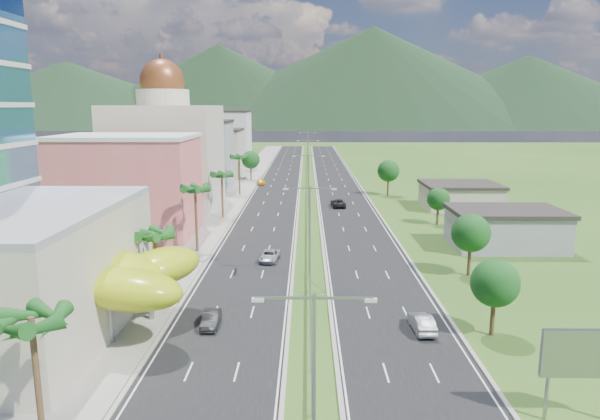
{
  "coord_description": "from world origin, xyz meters",
  "views": [
    {
      "loc": [
        -0.39,
        -49.42,
        19.88
      ],
      "look_at": [
        -1.19,
        16.64,
        7.0
      ],
      "focal_mm": 32.0,
      "sensor_mm": 36.0,
      "label": 1
    }
  ],
  "objects": [
    {
      "name": "midrise_beige",
      "position": [
        -27.0,
        102.0,
        6.5
      ],
      "size": [
        16.0,
        15.0,
        13.0
      ],
      "primitive_type": "cube",
      "color": "#B5A795",
      "rests_on": "ground"
    },
    {
      "name": "leafy_tree_lfar",
      "position": [
        -15.5,
        95.0,
        5.58
      ],
      "size": [
        4.9,
        4.9,
        8.05
      ],
      "color": "#47301C",
      "rests_on": "ground"
    },
    {
      "name": "streetlight_median_d",
      "position": [
        0.0,
        95.0,
        6.75
      ],
      "size": [
        6.04,
        0.25,
        11.0
      ],
      "color": "gray",
      "rests_on": "ground"
    },
    {
      "name": "road_right",
      "position": [
        7.5,
        90.0,
        0.02
      ],
      "size": [
        11.0,
        260.0,
        0.04
      ],
      "primitive_type": "cube",
      "color": "black",
      "rests_on": "ground"
    },
    {
      "name": "midrise_grey",
      "position": [
        -27.0,
        80.0,
        8.0
      ],
      "size": [
        16.0,
        15.0,
        16.0
      ],
      "primitive_type": "cube",
      "color": "gray",
      "rests_on": "ground"
    },
    {
      "name": "leafy_tree_rb",
      "position": [
        19.0,
        12.0,
        5.18
      ],
      "size": [
        4.55,
        4.55,
        7.47
      ],
      "color": "#47301C",
      "rests_on": "ground"
    },
    {
      "name": "leafy_tree_rc",
      "position": [
        22.0,
        40.0,
        4.37
      ],
      "size": [
        3.85,
        3.85,
        6.33
      ],
      "color": "#47301C",
      "rests_on": "ground"
    },
    {
      "name": "leafy_tree_rd",
      "position": [
        18.0,
        70.0,
        5.58
      ],
      "size": [
        4.9,
        4.9,
        8.05
      ],
      "color": "#47301C",
      "rests_on": "ground"
    },
    {
      "name": "mountain_ridge",
      "position": [
        60.0,
        450.0,
        0.0
      ],
      "size": [
        860.0,
        140.0,
        90.0
      ],
      "primitive_type": null,
      "color": "black",
      "rests_on": "ground"
    },
    {
      "name": "palm_tree_d",
      "position": [
        -15.5,
        45.0,
        7.54
      ],
      "size": [
        3.6,
        3.6,
        8.6
      ],
      "color": "#47301C",
      "rests_on": "ground"
    },
    {
      "name": "car_dark_far_right",
      "position": [
        5.97,
        55.85,
        0.82
      ],
      "size": [
        2.98,
        5.78,
        1.56
      ],
      "primitive_type": "imported",
      "rotation": [
        0.0,
        0.0,
        3.21
      ],
      "color": "black",
      "rests_on": "road_right"
    },
    {
      "name": "pink_shophouse",
      "position": [
        -28.0,
        32.0,
        7.5
      ],
      "size": [
        20.0,
        15.0,
        15.0
      ],
      "primitive_type": "cube",
      "color": "#D95963",
      "rests_on": "ground"
    },
    {
      "name": "palm_tree_e",
      "position": [
        -15.5,
        70.0,
        8.31
      ],
      "size": [
        3.6,
        3.6,
        9.4
      ],
      "color": "#47301C",
      "rests_on": "ground"
    },
    {
      "name": "lime_canopy",
      "position": [
        -20.0,
        -4.0,
        4.99
      ],
      "size": [
        18.0,
        15.0,
        7.4
      ],
      "color": "#A5BB12",
      "rests_on": "ground"
    },
    {
      "name": "palm_tree_b",
      "position": [
        -15.5,
        2.0,
        7.06
      ],
      "size": [
        3.6,
        3.6,
        8.1
      ],
      "color": "#47301C",
      "rests_on": "ground"
    },
    {
      "name": "median_guardrail",
      "position": [
        0.0,
        71.99,
        0.62
      ],
      "size": [
        0.1,
        216.06,
        0.76
      ],
      "color": "gray",
      "rests_on": "ground"
    },
    {
      "name": "car_silver_right",
      "position": [
        9.98,
        -4.25,
        0.82
      ],
      "size": [
        1.87,
        4.79,
        1.55
      ],
      "primitive_type": "imported",
      "rotation": [
        0.0,
        0.0,
        3.19
      ],
      "color": "#929498",
      "rests_on": "road_right"
    },
    {
      "name": "road_left",
      "position": [
        -7.5,
        90.0,
        0.02
      ],
      "size": [
        11.0,
        260.0,
        0.04
      ],
      "primitive_type": "cube",
      "color": "black",
      "rests_on": "ground"
    },
    {
      "name": "car_silver_mid_left",
      "position": [
        -5.16,
        17.66,
        0.72
      ],
      "size": [
        2.74,
        5.07,
        1.35
      ],
      "primitive_type": "imported",
      "rotation": [
        0.0,
        0.0,
        -0.1
      ],
      "color": "#9EA1A5",
      "rests_on": "road_left"
    },
    {
      "name": "motorcycle",
      "position": [
        -8.9,
        12.11,
        0.59
      ],
      "size": [
        0.52,
        1.71,
        1.09
      ],
      "primitive_type": "imported",
      "rotation": [
        0.0,
        0.0,
        0.01
      ],
      "color": "black",
      "rests_on": "road_left"
    },
    {
      "name": "ground",
      "position": [
        0.0,
        0.0,
        0.0
      ],
      "size": [
        500.0,
        500.0,
        0.0
      ],
      "primitive_type": "plane",
      "color": "#2D5119",
      "rests_on": "ground"
    },
    {
      "name": "car_dark_left",
      "position": [
        -9.11,
        -3.48,
        0.73
      ],
      "size": [
        1.53,
        4.19,
        1.37
      ],
      "primitive_type": "imported",
      "rotation": [
        0.0,
        0.0,
        0.02
      ],
      "color": "black",
      "rests_on": "road_left"
    },
    {
      "name": "midrise_white",
      "position": [
        -27.0,
        125.0,
        9.0
      ],
      "size": [
        16.0,
        15.0,
        18.0
      ],
      "primitive_type": "cube",
      "color": "silver",
      "rests_on": "ground"
    },
    {
      "name": "leafy_tree_ra",
      "position": [
        16.0,
        -5.0,
        4.78
      ],
      "size": [
        4.2,
        4.2,
        6.9
      ],
      "color": "#47301C",
      "rests_on": "ground"
    },
    {
      "name": "shed_far",
      "position": [
        30.0,
        55.0,
        2.2
      ],
      "size": [
        14.0,
        12.0,
        4.4
      ],
      "primitive_type": "cube",
      "color": "#B5A795",
      "rests_on": "ground"
    },
    {
      "name": "streetlight_median_c",
      "position": [
        0.0,
        50.0,
        6.75
      ],
      "size": [
        6.04,
        0.25,
        11.0
      ],
      "color": "gray",
      "rests_on": "ground"
    },
    {
      "name": "shed_near",
      "position": [
        28.0,
        25.0,
        2.5
      ],
      "size": [
        15.0,
        10.0,
        5.0
      ],
      "primitive_type": "cube",
      "color": "gray",
      "rests_on": "ground"
    },
    {
      "name": "domed_building",
      "position": [
        -28.0,
        55.0,
        11.35
      ],
      "size": [
        20.0,
        20.0,
        28.7
      ],
      "color": "beige",
      "rests_on": "ground"
    },
    {
      "name": "car_yellow_far_left",
      "position": [
        -11.94,
        86.28,
        0.71
      ],
      "size": [
        2.57,
        4.88,
        1.35
      ],
      "primitive_type": "imported",
      "rotation": [
        0.0,
        0.0,
        0.15
      ],
      "color": "orange",
      "rests_on": "road_left"
    },
    {
      "name": "billboard",
      "position": [
        17.0,
        -18.0,
        4.42
      ],
      "size": [
        5.2,
        0.35,
        6.2
      ],
      "color": "gray",
      "rests_on": "ground"
    },
    {
      "name": "palm_tree_c",
      "position": [
        -15.5,
        22.0,
        8.5
      ],
      "size": [
        3.6,
        3.6,
        9.6
      ],
      "color": "#47301C",
      "rests_on": "ground"
    },
    {
      "name": "streetlight_median_b",
      "position": [
        0.0,
        10.0,
        6.75
      ],
      "size": [
        6.04,
        0.25,
        11.0
      ],
      "color": "gray",
      "rests_on": "ground"
    },
    {
      "name": "streetlight_median_e",
      "position": [
        0.0,
        140.0,
        6.75
      ],
      "size": [
        6.04,
        0.25,
        11.0
      ],
      "color": "gray",
      "rests_on": "ground"
    },
    {
      "name": "sidewalk_left",
      "position": [
        -17.0,
        90.0,
        0.06
      ],
      "size": [
        7.0,
        260.0,
        0.12
      ],
      "primitive_type": "cube",
      "color": "gray",
      "rests_on": "ground"
    },
    {
      "name": "palm_tree_a",
      "position": [
        -15.5,
        -22.0,
        8.02
      ],
      "size": [
        3.6,
        3.6,
        9.1
      ],
      "color": "#47301C",
      "rests_on": "ground"
    },
    {
      "name": "streetlight_median_a",
      "position": [
        0.0,
        -25.0,
        6.75
      ],
      "size": [
        6.04,
        0.25,
        11.0
      ],
      "color": "gray",
      "rests_on": "ground"
    }
  ]
}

